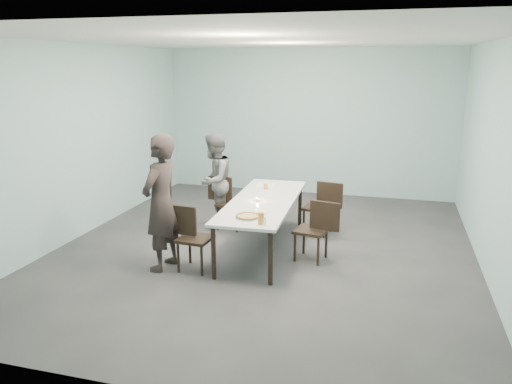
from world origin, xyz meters
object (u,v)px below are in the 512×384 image
(chair_far_left, at_px, (226,199))
(amber_tumbler, at_px, (266,186))
(tealight, at_px, (257,200))
(table, at_px, (263,204))
(chair_near_right, at_px, (317,226))
(diner_near, at_px, (161,203))
(diner_far, at_px, (214,181))
(beer_glass, at_px, (261,219))
(side_plate, at_px, (262,211))
(water_tumbler, at_px, (263,221))
(pizza, at_px, (248,217))
(chair_far_right, at_px, (323,204))
(chair_near_left, at_px, (189,233))

(chair_far_left, relative_size, amber_tumbler, 10.88)
(tealight, bearing_deg, table, 51.77)
(chair_far_left, distance_m, chair_near_right, 1.98)
(chair_far_left, distance_m, diner_near, 1.91)
(chair_far_left, xyz_separation_m, diner_far, (-0.21, 0.02, 0.29))
(table, relative_size, tealight, 47.02)
(beer_glass, bearing_deg, diner_near, 178.49)
(chair_near_right, xyz_separation_m, amber_tumbler, (-0.97, 0.92, 0.29))
(side_plate, distance_m, water_tumbler, 0.54)
(chair_far_left, bearing_deg, chair_near_right, -29.15)
(water_tumbler, bearing_deg, amber_tumbler, 103.46)
(table, distance_m, tealight, 0.13)
(chair_near_right, xyz_separation_m, pizza, (-0.80, -0.64, 0.27))
(chair_far_right, bearing_deg, diner_near, 56.70)
(chair_near_left, distance_m, diner_near, 0.55)
(side_plate, height_order, beer_glass, beer_glass)
(tealight, bearing_deg, side_plate, -68.23)
(table, distance_m, chair_near_right, 0.90)
(beer_glass, bearing_deg, chair_far_right, 76.32)
(chair_near_right, height_order, chair_far_right, same)
(table, height_order, diner_far, diner_far)
(diner_near, bearing_deg, chair_near_right, 120.00)
(table, relative_size, beer_glass, 17.55)
(table, xyz_separation_m, amber_tumbler, (-0.13, 0.65, 0.10))
(table, bearing_deg, chair_near_right, -17.43)
(pizza, distance_m, side_plate, 0.33)
(chair_near_right, distance_m, chair_far_right, 1.15)
(table, height_order, tealight, tealight)
(chair_far_left, bearing_deg, amber_tumbler, -7.27)
(tealight, height_order, amber_tumbler, amber_tumbler)
(chair_far_left, relative_size, pizza, 2.56)
(chair_near_left, relative_size, chair_near_right, 1.00)
(chair_near_left, relative_size, beer_glass, 5.80)
(side_plate, bearing_deg, chair_near_right, 24.37)
(side_plate, relative_size, tealight, 3.21)
(side_plate, height_order, amber_tumbler, amber_tumbler)
(chair_near_left, relative_size, amber_tumbler, 10.88)
(beer_glass, relative_size, water_tumbler, 1.67)
(chair_near_right, height_order, pizza, chair_near_right)
(chair_far_right, xyz_separation_m, tealight, (-0.82, -0.97, 0.27))
(chair_far_right, height_order, diner_far, diner_far)
(diner_far, xyz_separation_m, pizza, (1.09, -1.70, -0.03))
(chair_near_left, height_order, chair_near_right, same)
(chair_near_right, bearing_deg, table, -6.58)
(chair_near_left, bearing_deg, beer_glass, -2.49)
(chair_far_left, relative_size, beer_glass, 5.80)
(water_tumbler, height_order, tealight, water_tumbler)
(side_plate, bearing_deg, chair_far_right, 67.12)
(diner_near, height_order, amber_tumbler, diner_near)
(chair_near_left, xyz_separation_m, chair_far_left, (-0.10, 1.78, 0.00))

